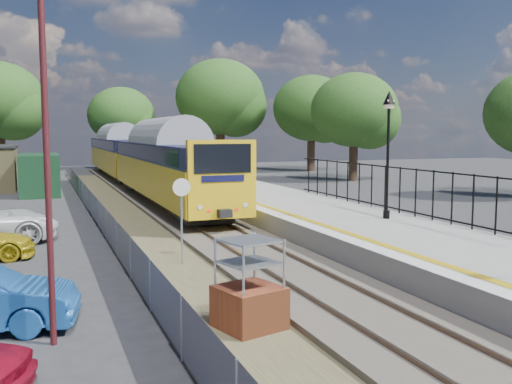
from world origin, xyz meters
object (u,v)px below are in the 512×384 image
carpark_lamp (46,135)px  train (136,156)px  speed_sign (182,207)px  victorian_lamp_north (389,125)px  brick_plinth (249,286)px

carpark_lamp → train: bearing=78.1°
speed_sign → carpark_lamp: carpark_lamp is taller
train → carpark_lamp: carpark_lamp is taller
train → speed_sign: 24.45m
victorian_lamp_north → carpark_lamp: bearing=-151.3°
victorian_lamp_north → brick_plinth: bearing=-138.6°
victorian_lamp_north → speed_sign: bearing=-173.6°
victorian_lamp_north → speed_sign: (-7.80, -0.88, -2.51)m
victorian_lamp_north → carpark_lamp: size_ratio=0.66×
victorian_lamp_north → brick_plinth: size_ratio=2.41×
train → speed_sign: train is taller
train → speed_sign: (-2.50, -24.31, -0.55)m
carpark_lamp → speed_sign: bearing=55.2°
speed_sign → train: bearing=85.5°
victorian_lamp_north → brick_plinth: (-7.85, -6.92, -3.38)m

